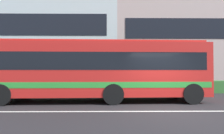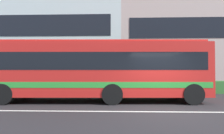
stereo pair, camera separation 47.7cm
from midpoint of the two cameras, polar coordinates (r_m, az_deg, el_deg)
The scene contains 6 objects.
ground_plane at distance 8.04m, azimuth 15.57°, elevation -12.68°, with size 160.00×160.00×0.00m, color #282527.
lane_centre_line at distance 8.04m, azimuth 15.57°, elevation -12.65°, with size 60.00×0.16×0.01m, color silver.
hedge_row_far at distance 14.30m, azimuth 0.03°, elevation -5.92°, with size 17.97×1.10×0.87m, color #357333.
apartment_block_left at distance 26.34m, azimuth -28.02°, elevation 6.75°, with size 24.98×10.24×10.40m.
apartment_block_right at distance 25.54m, azimuth 23.09°, elevation 6.30°, with size 19.52×10.24×9.83m.
transit_bus at distance 10.25m, azimuth -5.06°, elevation -0.51°, with size 11.14×2.98×3.14m.
Camera 1 is at (-2.44, -7.57, 1.60)m, focal length 30.55 mm.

